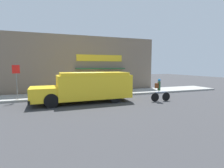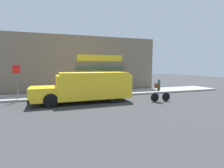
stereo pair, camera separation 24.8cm
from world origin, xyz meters
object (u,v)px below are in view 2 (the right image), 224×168
cyclist (159,91)px  school_bus (87,87)px  stop_sign_post (17,76)px  trash_bin (87,88)px

cyclist → school_bus: bearing=166.3°
stop_sign_post → trash_bin: size_ratio=3.23×
trash_bin → school_bus: bearing=-100.3°
cyclist → trash_bin: bearing=131.4°
trash_bin → stop_sign_post: bearing=-160.5°
school_bus → cyclist: bearing=-17.9°
stop_sign_post → trash_bin: 5.99m
school_bus → stop_sign_post: size_ratio=2.71×
school_bus → trash_bin: size_ratio=8.75×
trash_bin → cyclist: bearing=-51.9°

